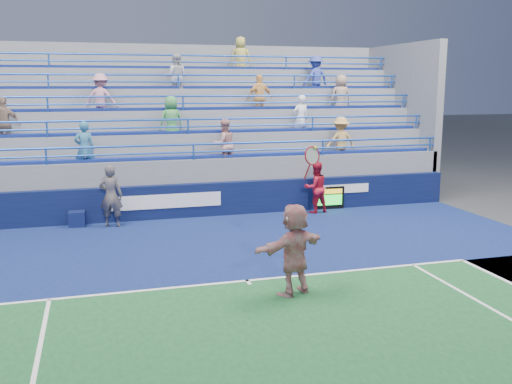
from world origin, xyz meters
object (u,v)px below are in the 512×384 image
object	(u,v)px
tennis_player	(294,249)
ball_girl	(316,188)
serve_speed_board	(328,198)
line_judge	(111,196)
judge_chair	(77,218)

from	to	relation	value
tennis_player	ball_girl	size ratio (longest dim) A/B	1.78
ball_girl	tennis_player	bearing A→B (deg)	57.29
serve_speed_board	line_judge	world-z (taller)	line_judge
judge_chair	tennis_player	distance (m)	8.47
tennis_player	ball_girl	distance (m)	7.70
line_judge	ball_girl	distance (m)	6.65
ball_girl	judge_chair	bearing A→B (deg)	-9.34
tennis_player	line_judge	world-z (taller)	tennis_player
line_judge	tennis_player	bearing A→B (deg)	131.73
serve_speed_board	ball_girl	bearing A→B (deg)	-147.69
judge_chair	ball_girl	xyz separation A→B (m)	(7.67, -0.21, 0.59)
ball_girl	serve_speed_board	bearing A→B (deg)	-155.47
serve_speed_board	ball_girl	size ratio (longest dim) A/B	0.67
line_judge	serve_speed_board	bearing A→B (deg)	-160.61
tennis_player	line_judge	xyz separation A→B (m)	(-3.41, 6.85, -0.00)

